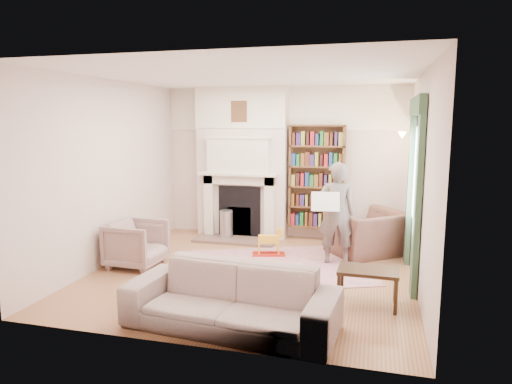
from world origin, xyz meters
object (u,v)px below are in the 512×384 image
(bookcase, at_px, (317,177))
(armchair_left, at_px, (137,244))
(sofa, at_px, (231,298))
(paraffin_heater, at_px, (226,225))
(coffee_table, at_px, (368,287))
(armchair_reading, at_px, (367,233))
(rocking_horse, at_px, (269,242))
(man_reading, at_px, (336,213))

(bookcase, xyz_separation_m, armchair_left, (-2.41, -2.27, -0.83))
(sofa, xyz_separation_m, paraffin_heater, (-1.21, 3.46, -0.05))
(sofa, distance_m, coffee_table, 1.71)
(paraffin_heater, bearing_deg, armchair_reading, -7.35)
(armchair_reading, height_order, rocking_horse, armchair_reading)
(armchair_reading, bearing_deg, man_reading, 13.93)
(bookcase, relative_size, armchair_left, 2.42)
(bookcase, relative_size, armchair_reading, 1.66)
(sofa, height_order, man_reading, man_reading)
(armchair_reading, bearing_deg, sofa, 27.93)
(armchair_reading, xyz_separation_m, man_reading, (-0.45, -0.60, 0.43))
(armchair_left, bearing_deg, armchair_reading, -63.60)
(rocking_horse, bearing_deg, paraffin_heater, 125.71)
(sofa, bearing_deg, rocking_horse, 99.98)
(armchair_reading, bearing_deg, bookcase, -78.05)
(paraffin_heater, bearing_deg, man_reading, -23.99)
(sofa, relative_size, man_reading, 1.42)
(paraffin_heater, distance_m, rocking_horse, 1.29)
(man_reading, bearing_deg, rocking_horse, -15.95)
(coffee_table, bearing_deg, man_reading, 109.96)
(armchair_left, xyz_separation_m, man_reading, (2.89, 0.92, 0.44))
(coffee_table, bearing_deg, armchair_reading, 93.31)
(armchair_reading, height_order, man_reading, man_reading)
(armchair_left, distance_m, rocking_horse, 2.08)
(bookcase, bearing_deg, coffee_table, -71.02)
(sofa, relative_size, paraffin_heater, 4.08)
(armchair_left, distance_m, sofa, 2.58)
(bookcase, bearing_deg, rocking_horse, -115.87)
(bookcase, relative_size, paraffin_heater, 3.36)
(man_reading, bearing_deg, armchair_reading, -137.11)
(bookcase, relative_size, man_reading, 1.17)
(bookcase, distance_m, armchair_reading, 1.45)
(armchair_left, height_order, man_reading, man_reading)
(armchair_reading, height_order, paraffin_heater, armchair_reading)
(bookcase, distance_m, armchair_left, 3.41)
(armchair_left, xyz_separation_m, rocking_horse, (1.80, 1.03, -0.12))
(armchair_reading, distance_m, rocking_horse, 1.62)
(bookcase, height_order, paraffin_heater, bookcase)
(bookcase, height_order, man_reading, bookcase)
(armchair_left, relative_size, man_reading, 0.48)
(armchair_left, bearing_deg, coffee_table, -98.57)
(bookcase, bearing_deg, armchair_left, -136.66)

